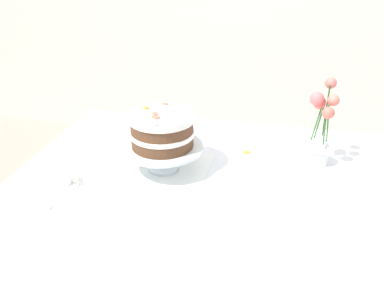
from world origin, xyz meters
The scene contains 8 objects.
dining_table centered at (0.00, -0.02, 0.65)m, with size 1.40×1.00×0.74m.
linen_napkin centered at (-0.18, 0.01, 0.74)m, with size 0.32×0.32×0.00m, color white.
cake_stand centered at (-0.18, 0.01, 0.82)m, with size 0.29×0.29×0.10m.
layer_cake centered at (-0.18, 0.01, 0.90)m, with size 0.23×0.23×0.13m.
flower_vase centered at (0.37, 0.17, 0.88)m, with size 0.11×0.11×0.33m.
teacup centered at (-0.49, -0.16, 0.76)m, with size 0.12×0.12×0.05m.
loose_petal_0 centered at (-0.47, -0.29, 0.74)m, with size 0.03×0.02×0.00m, color pink.
loose_petal_1 centered at (0.10, 0.21, 0.74)m, with size 0.03×0.03×0.00m, color orange.
Camera 1 is at (0.19, -1.20, 1.48)m, focal length 37.27 mm.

